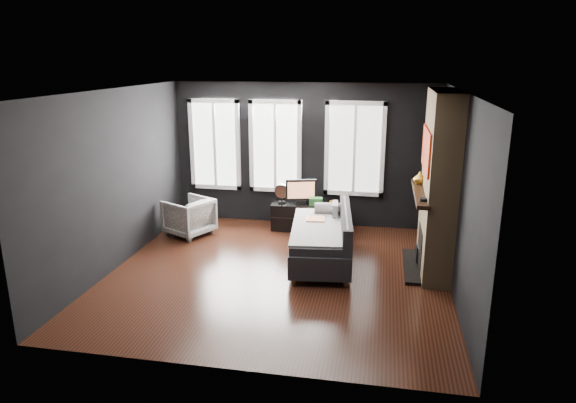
% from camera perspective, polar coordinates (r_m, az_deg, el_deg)
% --- Properties ---
extents(floor, '(5.00, 5.00, 0.00)m').
position_cam_1_polar(floor, '(7.81, -1.14, -7.99)').
color(floor, black).
rests_on(floor, ground).
extents(ceiling, '(5.00, 5.00, 0.00)m').
position_cam_1_polar(ceiling, '(7.16, -1.26, 12.20)').
color(ceiling, white).
rests_on(ceiling, ground).
extents(wall_back, '(5.00, 0.02, 2.70)m').
position_cam_1_polar(wall_back, '(9.77, 1.81, 5.19)').
color(wall_back, black).
rests_on(wall_back, ground).
extents(wall_left, '(0.02, 5.00, 2.70)m').
position_cam_1_polar(wall_left, '(8.24, -18.50, 2.36)').
color(wall_left, black).
rests_on(wall_left, ground).
extents(wall_right, '(0.02, 5.00, 2.70)m').
position_cam_1_polar(wall_right, '(7.29, 18.42, 0.69)').
color(wall_right, black).
rests_on(wall_right, ground).
extents(windows, '(4.00, 0.16, 1.76)m').
position_cam_1_polar(windows, '(9.67, -0.86, 11.25)').
color(windows, white).
rests_on(windows, wall_back).
extents(fireplace, '(0.70, 1.62, 2.70)m').
position_cam_1_polar(fireplace, '(7.84, 16.43, 1.89)').
color(fireplace, '#93724C').
rests_on(fireplace, floor).
extents(sofa, '(1.21, 2.10, 0.86)m').
position_cam_1_polar(sofa, '(8.11, 3.69, -3.81)').
color(sofa, black).
rests_on(sofa, floor).
extents(stripe_pillow, '(0.12, 0.38, 0.37)m').
position_cam_1_polar(stripe_pillow, '(8.60, 5.24, -1.36)').
color(stripe_pillow, gray).
rests_on(stripe_pillow, sofa).
extents(armchair, '(0.94, 0.96, 0.75)m').
position_cam_1_polar(armchair, '(9.50, -10.97, -1.47)').
color(armchair, silver).
rests_on(armchair, floor).
extents(media_console, '(1.46, 0.46, 0.50)m').
position_cam_1_polar(media_console, '(9.62, 2.56, -1.74)').
color(media_console, black).
rests_on(media_console, floor).
extents(monitor, '(0.59, 0.27, 0.52)m').
position_cam_1_polar(monitor, '(9.54, 1.45, 1.30)').
color(monitor, black).
rests_on(monitor, media_console).
extents(desk_fan, '(0.29, 0.29, 0.38)m').
position_cam_1_polar(desk_fan, '(9.57, -0.71, 0.91)').
color(desk_fan, '#9A9A9A').
rests_on(desk_fan, media_console).
extents(mug, '(0.13, 0.10, 0.12)m').
position_cam_1_polar(mug, '(9.49, 4.99, -0.10)').
color(mug, orange).
rests_on(mug, media_console).
extents(book, '(0.18, 0.06, 0.24)m').
position_cam_1_polar(book, '(9.53, 5.63, 0.36)').
color(book, '#A09A80').
rests_on(book, media_console).
extents(storage_box, '(0.26, 0.19, 0.13)m').
position_cam_1_polar(storage_box, '(9.52, 3.11, 0.04)').
color(storage_box, '#2C6B2D').
rests_on(storage_box, media_console).
extents(mantel_vase, '(0.25, 0.25, 0.19)m').
position_cam_1_polar(mantel_vase, '(8.26, 14.41, 2.55)').
color(mantel_vase, orange).
rests_on(mantel_vase, fireplace).
extents(mantel_clock, '(0.15, 0.15, 0.04)m').
position_cam_1_polar(mantel_clock, '(7.32, 14.82, 0.21)').
color(mantel_clock, black).
rests_on(mantel_clock, fireplace).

